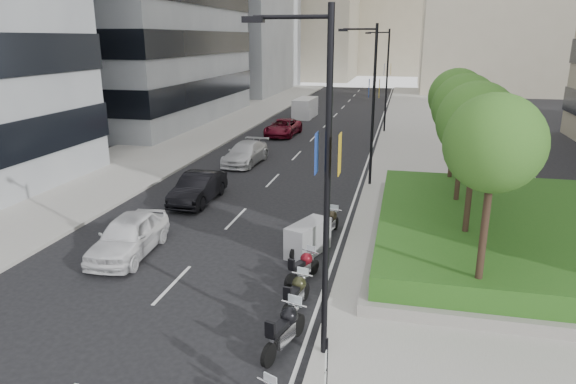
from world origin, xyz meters
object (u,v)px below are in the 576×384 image
(lamp_post_1, at_px, (371,98))
(motorcycle_3, at_px, (296,294))
(lamp_post_0, at_px, (321,175))
(parking_sign, at_px, (326,383))
(lamp_post_2, at_px, (385,76))
(car_c, at_px, (245,153))
(motorcycle_5, at_px, (308,239))
(delivery_van, at_px, (305,109))
(motorcycle_6, at_px, (330,223))
(car_a, at_px, (129,236))
(car_d, at_px, (283,127))
(motorcycle_4, at_px, (303,267))
(car_b, at_px, (198,188))
(motorcycle_2, at_px, (285,329))

(lamp_post_1, relative_size, motorcycle_3, 4.31)
(lamp_post_0, relative_size, parking_sign, 3.60)
(lamp_post_2, height_order, car_c, lamp_post_2)
(motorcycle_5, bearing_deg, delivery_van, 32.85)
(lamp_post_2, bearing_deg, motorcycle_6, -92.14)
(car_a, xyz_separation_m, delivery_van, (-0.23, 37.41, 0.15))
(parking_sign, height_order, car_c, parking_sign)
(car_a, height_order, car_d, car_a)
(delivery_van, bearing_deg, lamp_post_2, -38.49)
(motorcycle_4, bearing_deg, motorcycle_3, -150.97)
(car_b, relative_size, car_d, 0.89)
(lamp_post_2, height_order, car_a, lamp_post_2)
(lamp_post_1, height_order, delivery_van, lamp_post_1)
(lamp_post_0, height_order, lamp_post_2, same)
(parking_sign, distance_m, motorcycle_6, 12.07)
(car_c, bearing_deg, car_a, -85.73)
(motorcycle_2, xyz_separation_m, delivery_van, (-7.69, 42.34, 0.33))
(parking_sign, relative_size, car_b, 0.54)
(motorcycle_4, distance_m, delivery_van, 38.88)
(parking_sign, bearing_deg, motorcycle_5, 102.77)
(delivery_van, bearing_deg, car_c, -87.39)
(car_b, relative_size, delivery_van, 0.94)
(motorcycle_3, distance_m, delivery_van, 40.90)
(motorcycle_2, xyz_separation_m, car_c, (-7.58, 20.64, 0.11))
(lamp_post_0, xyz_separation_m, motorcycle_4, (-1.26, 4.27, -4.53))
(lamp_post_0, relative_size, motorcycle_3, 4.31)
(motorcycle_5, bearing_deg, lamp_post_1, 13.21)
(car_c, bearing_deg, delivery_van, 94.13)
(lamp_post_0, bearing_deg, motorcycle_5, 102.97)
(parking_sign, relative_size, motorcycle_6, 1.22)
(parking_sign, xyz_separation_m, motorcycle_6, (-1.63, 11.93, -0.91))
(lamp_post_1, distance_m, motorcycle_6, 9.30)
(motorcycle_3, bearing_deg, motorcycle_2, -165.81)
(motorcycle_3, distance_m, motorcycle_5, 4.43)
(lamp_post_0, bearing_deg, delivery_van, 101.49)
(lamp_post_0, height_order, car_c, lamp_post_0)
(motorcycle_3, height_order, car_c, car_c)
(motorcycle_2, relative_size, delivery_van, 0.46)
(motorcycle_3, bearing_deg, motorcycle_6, 9.82)
(car_c, bearing_deg, motorcycle_2, -65.99)
(car_b, relative_size, car_c, 0.92)
(lamp_post_0, bearing_deg, car_c, 112.32)
(lamp_post_0, distance_m, car_b, 15.28)
(motorcycle_2, height_order, motorcycle_5, motorcycle_5)
(lamp_post_0, xyz_separation_m, car_b, (-8.37, 12.04, -4.30))
(motorcycle_6, height_order, delivery_van, delivery_van)
(parking_sign, bearing_deg, lamp_post_1, 91.88)
(parking_sign, xyz_separation_m, car_c, (-9.17, 23.75, -0.73))
(parking_sign, height_order, car_b, parking_sign)
(car_a, distance_m, car_c, 15.71)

